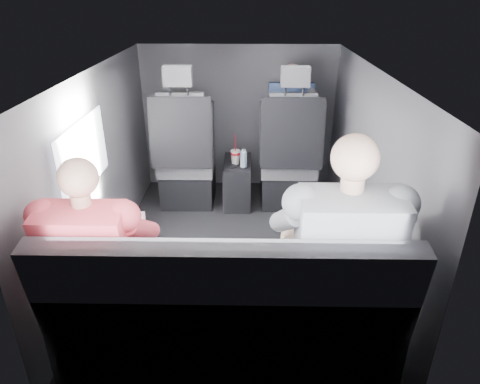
{
  "coord_description": "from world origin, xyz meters",
  "views": [
    {
      "loc": [
        0.09,
        -2.66,
        1.81
      ],
      "look_at": [
        0.04,
        -0.05,
        0.55
      ],
      "focal_mm": 32.0,
      "sensor_mm": 36.0,
      "label": 1
    }
  ],
  "objects_px": {
    "front_seat_right": "(288,164)",
    "soda_cup": "(235,156)",
    "passenger_rear_right": "(337,257)",
    "center_console": "(237,182)",
    "rear_bench": "(228,326)",
    "laptop_white": "(117,243)",
    "water_bottle": "(244,159)",
    "front_seat_left": "(186,163)",
    "passenger_rear_left": "(102,261)",
    "passenger_front_right": "(290,117)",
    "laptop_black": "(330,246)"
  },
  "relations": [
    {
      "from": "laptop_black",
      "to": "laptop_white",
      "type": "bearing_deg",
      "value": -179.75
    },
    {
      "from": "laptop_white",
      "to": "passenger_front_right",
      "type": "height_order",
      "value": "passenger_front_right"
    },
    {
      "from": "rear_bench",
      "to": "laptop_white",
      "type": "relative_size",
      "value": 4.0
    },
    {
      "from": "front_seat_right",
      "to": "passenger_rear_right",
      "type": "relative_size",
      "value": 0.98
    },
    {
      "from": "laptop_white",
      "to": "front_seat_right",
      "type": "bearing_deg",
      "value": 58.82
    },
    {
      "from": "water_bottle",
      "to": "laptop_white",
      "type": "xyz_separation_m",
      "value": [
        -0.62,
        -1.59,
        0.16
      ]
    },
    {
      "from": "front_seat_left",
      "to": "passenger_rear_right",
      "type": "bearing_deg",
      "value": -61.83
    },
    {
      "from": "center_console",
      "to": "rear_bench",
      "type": "bearing_deg",
      "value": -90.0
    },
    {
      "from": "rear_bench",
      "to": "laptop_black",
      "type": "bearing_deg",
      "value": 23.7
    },
    {
      "from": "front_seat_left",
      "to": "center_console",
      "type": "height_order",
      "value": "front_seat_left"
    },
    {
      "from": "soda_cup",
      "to": "passenger_rear_right",
      "type": "relative_size",
      "value": 0.2
    },
    {
      "from": "front_seat_right",
      "to": "front_seat_left",
      "type": "bearing_deg",
      "value": 180.0
    },
    {
      "from": "soda_cup",
      "to": "passenger_rear_left",
      "type": "bearing_deg",
      "value": -108.08
    },
    {
      "from": "front_seat_left",
      "to": "rear_bench",
      "type": "bearing_deg",
      "value": -76.69
    },
    {
      "from": "center_console",
      "to": "water_bottle",
      "type": "xyz_separation_m",
      "value": [
        0.06,
        -0.13,
        0.27
      ]
    },
    {
      "from": "passenger_rear_right",
      "to": "passenger_front_right",
      "type": "xyz_separation_m",
      "value": [
        -0.05,
        2.07,
        0.09
      ]
    },
    {
      "from": "passenger_rear_right",
      "to": "laptop_white",
      "type": "bearing_deg",
      "value": 173.37
    },
    {
      "from": "soda_cup",
      "to": "laptop_white",
      "type": "bearing_deg",
      "value": -108.16
    },
    {
      "from": "rear_bench",
      "to": "center_console",
      "type": "bearing_deg",
      "value": 90.0
    },
    {
      "from": "soda_cup",
      "to": "water_bottle",
      "type": "bearing_deg",
      "value": -52.19
    },
    {
      "from": "center_console",
      "to": "soda_cup",
      "type": "height_order",
      "value": "soda_cup"
    },
    {
      "from": "passenger_front_right",
      "to": "front_seat_left",
      "type": "bearing_deg",
      "value": -164.33
    },
    {
      "from": "front_seat_left",
      "to": "water_bottle",
      "type": "xyz_separation_m",
      "value": [
        0.51,
        -0.09,
        0.07
      ]
    },
    {
      "from": "rear_bench",
      "to": "passenger_rear_left",
      "type": "relative_size",
      "value": 1.35
    },
    {
      "from": "laptop_white",
      "to": "passenger_front_right",
      "type": "distance_m",
      "value": 2.2
    },
    {
      "from": "passenger_rear_left",
      "to": "front_seat_right",
      "type": "bearing_deg",
      "value": 59.7
    },
    {
      "from": "passenger_rear_right",
      "to": "laptop_black",
      "type": "bearing_deg",
      "value": 92.44
    },
    {
      "from": "water_bottle",
      "to": "laptop_white",
      "type": "height_order",
      "value": "laptop_white"
    },
    {
      "from": "rear_bench",
      "to": "laptop_black",
      "type": "relative_size",
      "value": 4.31
    },
    {
      "from": "rear_bench",
      "to": "laptop_white",
      "type": "xyz_separation_m",
      "value": [
        -0.57,
        0.22,
        0.33
      ]
    },
    {
      "from": "center_console",
      "to": "passenger_rear_left",
      "type": "distance_m",
      "value": 1.99
    },
    {
      "from": "passenger_rear_right",
      "to": "water_bottle",
      "type": "bearing_deg",
      "value": 105.04
    },
    {
      "from": "passenger_rear_left",
      "to": "passenger_rear_right",
      "type": "distance_m",
      "value": 1.12
    },
    {
      "from": "passenger_front_right",
      "to": "laptop_black",
      "type": "bearing_deg",
      "value": -88.74
    },
    {
      "from": "soda_cup",
      "to": "passenger_rear_right",
      "type": "bearing_deg",
      "value": -73.55
    },
    {
      "from": "front_seat_left",
      "to": "rear_bench",
      "type": "relative_size",
      "value": 0.79
    },
    {
      "from": "soda_cup",
      "to": "laptop_white",
      "type": "distance_m",
      "value": 1.78
    },
    {
      "from": "passenger_front_right",
      "to": "rear_bench",
      "type": "bearing_deg",
      "value": -102.27
    },
    {
      "from": "water_bottle",
      "to": "passenger_rear_right",
      "type": "height_order",
      "value": "passenger_rear_right"
    },
    {
      "from": "front_seat_left",
      "to": "soda_cup",
      "type": "bearing_deg",
      "value": -0.01
    },
    {
      "from": "passenger_front_right",
      "to": "water_bottle",
      "type": "bearing_deg",
      "value": -139.48
    },
    {
      "from": "soda_cup",
      "to": "passenger_rear_right",
      "type": "height_order",
      "value": "passenger_rear_right"
    },
    {
      "from": "laptop_black",
      "to": "front_seat_left",
      "type": "bearing_deg",
      "value": 119.85
    },
    {
      "from": "center_console",
      "to": "laptop_white",
      "type": "distance_m",
      "value": 1.86
    },
    {
      "from": "front_seat_right",
      "to": "laptop_white",
      "type": "bearing_deg",
      "value": -121.18
    },
    {
      "from": "soda_cup",
      "to": "rear_bench",
      "type": "bearing_deg",
      "value": -89.53
    },
    {
      "from": "rear_bench",
      "to": "water_bottle",
      "type": "bearing_deg",
      "value": 88.18
    },
    {
      "from": "center_console",
      "to": "passenger_front_right",
      "type": "height_order",
      "value": "passenger_front_right"
    },
    {
      "from": "front_seat_right",
      "to": "soda_cup",
      "type": "xyz_separation_m",
      "value": [
        -0.47,
        -0.0,
        0.07
      ]
    },
    {
      "from": "front_seat_right",
      "to": "soda_cup",
      "type": "height_order",
      "value": "front_seat_right"
    }
  ]
}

